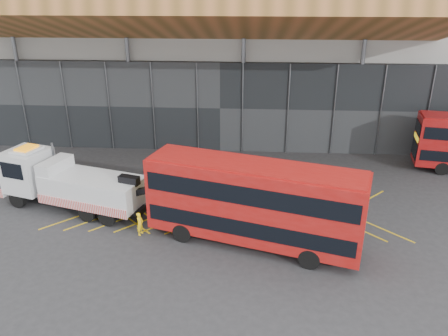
{
  "coord_description": "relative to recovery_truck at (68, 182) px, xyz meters",
  "views": [
    {
      "loc": [
        4.83,
        -26.38,
        14.19
      ],
      "look_at": [
        3.0,
        1.5,
        2.4
      ],
      "focal_mm": 35.0,
      "sensor_mm": 36.0,
      "label": 1
    }
  ],
  "objects": [
    {
      "name": "ground_plane",
      "position": [
        7.39,
        0.53,
        -1.91
      ],
      "size": [
        120.0,
        120.0,
        0.0
      ],
      "primitive_type": "plane",
      "color": "#2A2B2D"
    },
    {
      "name": "road_markings",
      "position": [
        10.59,
        0.53,
        -1.91
      ],
      "size": [
        23.16,
        7.16,
        0.01
      ],
      "color": "gold",
      "rests_on": "ground_plane"
    },
    {
      "name": "construction_building",
      "position": [
        9.31,
        18.93,
        7.06
      ],
      "size": [
        55.0,
        23.97,
        18.0
      ],
      "color": "gray",
      "rests_on": "ground_plane"
    },
    {
      "name": "worker",
      "position": [
        5.59,
        -3.09,
        -1.18
      ],
      "size": [
        0.48,
        0.61,
        1.48
      ],
      "primitive_type": "imported",
      "rotation": [
        0.0,
        0.0,
        1.32
      ],
      "color": "yellow",
      "rests_on": "ground_plane"
    },
    {
      "name": "bus_towed",
      "position": [
        12.43,
        -3.63,
        0.89
      ],
      "size": [
        12.68,
        6.35,
        5.05
      ],
      "rotation": [
        0.0,
        0.0,
        -0.3
      ],
      "color": "#9E0F0C",
      "rests_on": "ground_plane"
    },
    {
      "name": "recovery_truck",
      "position": [
        0.0,
        0.0,
        0.0
      ],
      "size": [
        11.82,
        5.57,
        4.14
      ],
      "rotation": [
        0.0,
        0.0,
        -0.28
      ],
      "color": "black",
      "rests_on": "ground_plane"
    }
  ]
}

